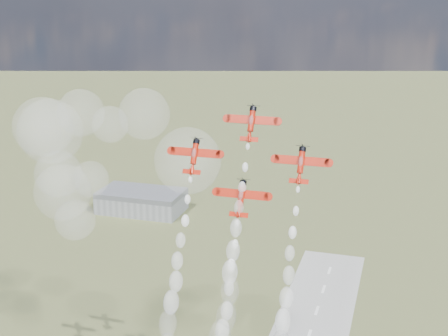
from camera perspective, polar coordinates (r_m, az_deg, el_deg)
hangar at (r=380.17m, az=-7.55°, el=-3.01°), size 50.00×28.00×13.00m
plane_lead at (r=162.14m, az=2.51°, el=4.15°), size 13.68×7.17×8.94m
plane_left at (r=163.75m, az=-2.73°, el=1.15°), size 13.68×7.17×8.94m
plane_right at (r=156.91m, az=7.04°, el=0.36°), size 13.68×7.17×8.94m
plane_slot at (r=157.93m, az=1.58°, el=-2.71°), size 13.68×7.17×8.94m
smoke_trail_lead at (r=156.31m, az=0.32°, el=-11.60°), size 5.83×25.87×45.27m
smoke_trail_left at (r=160.41m, az=-5.15°, el=-14.34°), size 5.48×26.73×44.74m
drifted_smoke_cloud at (r=204.64m, az=-12.22°, el=1.63°), size 72.14×30.25×49.50m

